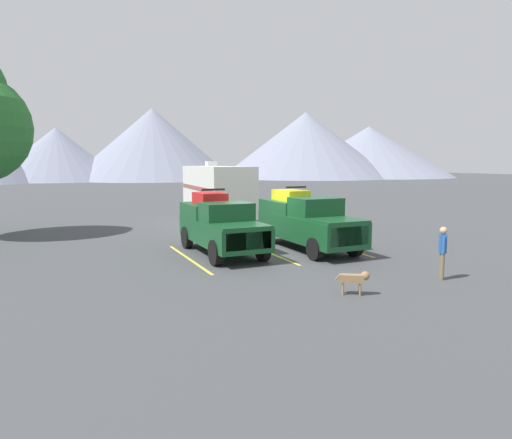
{
  "coord_description": "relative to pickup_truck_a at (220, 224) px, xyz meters",
  "views": [
    {
      "loc": [
        -7.89,
        -16.71,
        3.59
      ],
      "look_at": [
        0.0,
        0.55,
        1.2
      ],
      "focal_mm": 31.87,
      "sensor_mm": 36.0,
      "label": 1
    }
  ],
  "objects": [
    {
      "name": "ground_plane",
      "position": [
        1.79,
        -0.08,
        -1.16
      ],
      "size": [
        240.0,
        240.0,
        0.0
      ],
      "primitive_type": "plane",
      "color": "#3F4244"
    },
    {
      "name": "camper_trailer_a",
      "position": [
        3.06,
        8.97,
        0.77
      ],
      "size": [
        2.93,
        8.89,
        3.66
      ],
      "color": "silver",
      "rests_on": "ground"
    },
    {
      "name": "pickup_truck_a",
      "position": [
        0.0,
        0.0,
        0.0
      ],
      "size": [
        2.1,
        5.31,
        2.53
      ],
      "color": "#144723",
      "rests_on": "ground"
    },
    {
      "name": "lot_stripe_c",
      "position": [
        5.03,
        -0.53,
        -1.16
      ],
      "size": [
        0.12,
        5.5,
        0.01
      ],
      "primitive_type": "cube",
      "color": "gold",
      "rests_on": "ground"
    },
    {
      "name": "pickup_truck_b",
      "position": [
        3.59,
        -0.6,
        0.03
      ],
      "size": [
        2.05,
        5.72,
        2.57
      ],
      "color": "#144723",
      "rests_on": "ground"
    },
    {
      "name": "dog",
      "position": [
        1.36,
        -6.96,
        -0.71
      ],
      "size": [
        0.81,
        0.59,
        0.66
      ],
      "color": "olive",
      "rests_on": "ground"
    },
    {
      "name": "lot_stripe_b",
      "position": [
        1.79,
        -0.53,
        -1.16
      ],
      "size": [
        0.12,
        5.5,
        0.01
      ],
      "primitive_type": "cube",
      "color": "gold",
      "rests_on": "ground"
    },
    {
      "name": "person_a",
      "position": [
        4.8,
        -6.72,
        -0.22
      ],
      "size": [
        0.29,
        0.32,
        1.64
      ],
      "color": "#726047",
      "rests_on": "ground"
    },
    {
      "name": "lot_stripe_a",
      "position": [
        -1.46,
        -0.53,
        -1.16
      ],
      "size": [
        0.12,
        5.5,
        0.01
      ],
      "primitive_type": "cube",
      "color": "gold",
      "rests_on": "ground"
    },
    {
      "name": "mountain_ridge",
      "position": [
        21.43,
        78.38,
        5.23
      ],
      "size": [
        160.12,
        42.28,
        15.32
      ],
      "color": "gray",
      "rests_on": "ground"
    }
  ]
}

